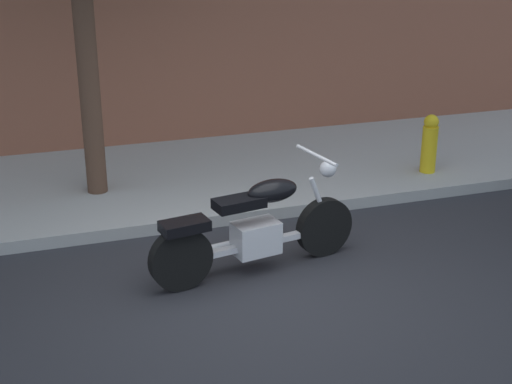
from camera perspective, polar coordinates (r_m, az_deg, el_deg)
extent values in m
plane|color=#28282D|center=(6.81, 0.73, -7.93)|extent=(60.00, 60.00, 0.00)
cube|color=#A1A1A1|center=(9.53, -5.38, 1.08)|extent=(21.17, 3.02, 0.14)
cylinder|color=black|center=(7.46, 5.35, -2.74)|extent=(0.62, 0.22, 0.61)
cylinder|color=black|center=(6.79, -5.90, -5.25)|extent=(0.62, 0.22, 0.61)
cube|color=silver|center=(7.07, 0.00, -3.59)|extent=(0.48, 0.35, 0.32)
cube|color=silver|center=(7.10, 0.00, -4.10)|extent=(1.41, 0.32, 0.06)
ellipsoid|color=black|center=(6.97, 1.30, 0.11)|extent=(0.56, 0.35, 0.22)
cube|color=black|center=(6.84, -1.33, -0.87)|extent=(0.51, 0.32, 0.10)
cube|color=black|center=(6.67, -5.60, -2.66)|extent=(0.47, 0.31, 0.10)
cylinder|color=silver|center=(7.32, 5.03, -0.82)|extent=(0.28, 0.10, 0.58)
cylinder|color=silver|center=(7.12, 4.75, 2.87)|extent=(0.16, 0.70, 0.04)
sphere|color=silver|center=(7.25, 5.64, 1.83)|extent=(0.17, 0.17, 0.17)
cylinder|color=silver|center=(7.14, -2.38, -4.24)|extent=(0.80, 0.23, 0.09)
cylinder|color=#4D3528|center=(8.63, -13.09, 10.29)|extent=(0.24, 0.24, 3.55)
cylinder|color=gold|center=(9.72, 13.34, 2.88)|extent=(0.20, 0.20, 0.75)
sphere|color=gold|center=(9.60, 13.55, 5.35)|extent=(0.19, 0.19, 0.19)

